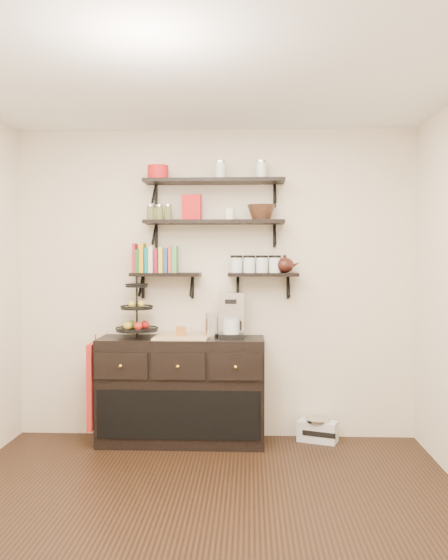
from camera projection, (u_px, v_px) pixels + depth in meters
floor at (198, 522)px, 3.53m from camera, size 3.50×3.50×0.00m
ceiling at (197, 64)px, 3.43m from camera, size 3.50×3.50×0.02m
back_wall at (215, 284)px, 5.23m from camera, size 3.50×0.02×2.70m
shelf_top at (214, 182)px, 5.06m from camera, size 1.20×0.27×0.23m
shelf_mid at (214, 223)px, 5.08m from camera, size 1.20×0.27×0.23m
shelf_low_left at (166, 275)px, 5.12m from camera, size 0.60×0.25×0.23m
shelf_low_right at (263, 275)px, 5.09m from camera, size 0.60×0.25×0.23m
cookbooks at (156, 259)px, 5.12m from camera, size 0.36×0.15×0.26m
glass_canisters at (256, 265)px, 5.08m from camera, size 0.43×0.10×0.13m
sideboard at (182, 390)px, 5.03m from camera, size 1.40×0.50×0.92m
fruit_stand at (137, 316)px, 5.03m from camera, size 0.35×0.35×0.52m
candle at (181, 331)px, 5.02m from camera, size 0.08×0.08×0.08m
coffee_maker at (231, 316)px, 5.02m from camera, size 0.22×0.21×0.39m
thermal_carafe at (212, 325)px, 4.98m from camera, size 0.11×0.11×0.22m
apron at (94, 385)px, 4.97m from camera, size 0.04×0.31×0.71m
radio at (318, 430)px, 5.08m from camera, size 0.37×0.28×0.20m
recipe_box at (192, 208)px, 5.08m from camera, size 0.17×0.08×0.22m
walnut_bowl at (261, 213)px, 5.05m from camera, size 0.24×0.24×0.13m
ramekins at (229, 215)px, 5.06m from camera, size 0.09×0.09×0.10m
teapot at (285, 264)px, 5.07m from camera, size 0.23×0.19×0.16m
red_pot at (158, 173)px, 5.08m from camera, size 0.18×0.18×0.12m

